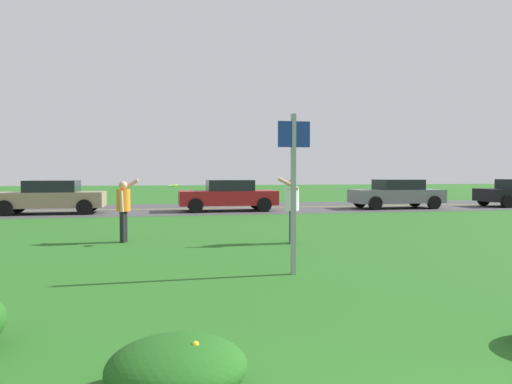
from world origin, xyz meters
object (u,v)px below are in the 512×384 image
(person_thrower_orange_shirt, at_px, (124,206))
(frisbee_lime, at_px, (173,186))
(person_catcher_white_shirt, at_px, (292,205))
(car_red_center_right, at_px, (228,195))
(car_gray_center_left, at_px, (397,194))
(car_tan_rightmost, at_px, (51,197))
(sign_post_near_path, at_px, (293,178))

(person_thrower_orange_shirt, xyz_separation_m, frisbee_lime, (1.23, -0.43, 0.52))
(person_catcher_white_shirt, height_order, car_red_center_right, person_catcher_white_shirt)
(person_thrower_orange_shirt, relative_size, person_catcher_white_shirt, 0.97)
(car_gray_center_left, xyz_separation_m, car_tan_rightmost, (-16.30, 0.00, 0.00))
(sign_post_near_path, distance_m, car_tan_rightmost, 15.55)
(car_gray_center_left, height_order, car_tan_rightmost, same)
(person_thrower_orange_shirt, relative_size, frisbee_lime, 6.52)
(frisbee_lime, bearing_deg, sign_post_near_path, -64.61)
(sign_post_near_path, xyz_separation_m, frisbee_lime, (-1.94, 4.08, -0.22))
(frisbee_lime, relative_size, car_tan_rightmost, 0.05)
(sign_post_near_path, xyz_separation_m, car_gray_center_left, (9.36, 13.88, -0.92))
(person_catcher_white_shirt, xyz_separation_m, car_tan_rightmost, (-7.90, 10.39, -0.22))
(person_catcher_white_shirt, bearing_deg, frisbee_lime, 168.49)
(car_red_center_right, bearing_deg, person_catcher_white_shirt, -89.23)
(sign_post_near_path, height_order, car_red_center_right, sign_post_near_path)
(car_tan_rightmost, bearing_deg, frisbee_lime, -62.95)
(car_tan_rightmost, bearing_deg, person_thrower_orange_shirt, -68.05)
(sign_post_near_path, distance_m, car_red_center_right, 13.94)
(sign_post_near_path, relative_size, car_gray_center_left, 0.61)
(car_gray_center_left, distance_m, car_red_center_right, 8.54)
(person_catcher_white_shirt, xyz_separation_m, frisbee_lime, (-2.90, 0.59, 0.48))
(person_catcher_white_shirt, bearing_deg, sign_post_near_path, -105.42)
(frisbee_lime, relative_size, car_red_center_right, 0.05)
(car_red_center_right, bearing_deg, person_thrower_orange_shirt, -113.05)
(frisbee_lime, height_order, car_red_center_right, frisbee_lime)
(sign_post_near_path, relative_size, car_tan_rightmost, 0.61)
(person_thrower_orange_shirt, height_order, car_gray_center_left, person_thrower_orange_shirt)
(sign_post_near_path, bearing_deg, person_thrower_orange_shirt, 125.06)
(frisbee_lime, bearing_deg, car_gray_center_left, 40.95)
(sign_post_near_path, relative_size, frisbee_lime, 11.14)
(car_red_center_right, bearing_deg, sign_post_near_path, -93.39)
(person_thrower_orange_shirt, distance_m, car_red_center_right, 10.19)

